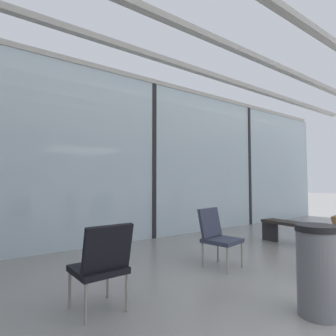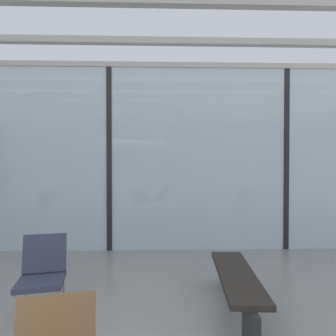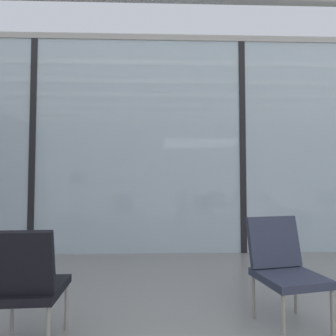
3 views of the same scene
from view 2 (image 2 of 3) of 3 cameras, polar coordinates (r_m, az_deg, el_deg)
The scene contains 6 objects.
glass_curtain_wall at distance 5.69m, azimuth -11.65°, elevation 1.76°, with size 14.00×0.08×3.58m, color silver.
window_mullion_1 at distance 5.69m, azimuth -11.65°, elevation 1.76°, with size 0.10×0.12×3.58m, color black.
window_mullion_2 at distance 6.14m, azimuth 22.51°, elevation 1.64°, with size 0.10×0.12×3.58m, color black.
parked_airplane at distance 12.19m, azimuth -13.44°, elevation 1.63°, with size 12.54×3.71×3.71m.
lounge_chair_0 at distance 3.73m, azimuth -23.86°, elevation -18.21°, with size 0.57×0.61×0.87m.
waiting_bench at distance 3.57m, azimuth 13.59°, elevation -21.32°, with size 0.51×1.70×0.47m.
Camera 2 is at (0.98, -0.40, 1.72)m, focal length 30.35 mm.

